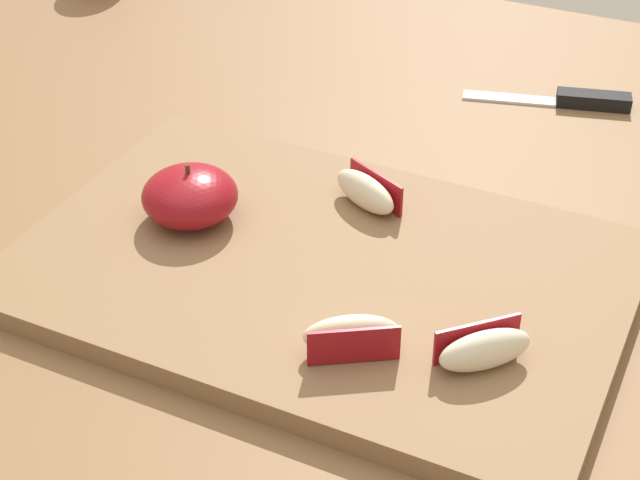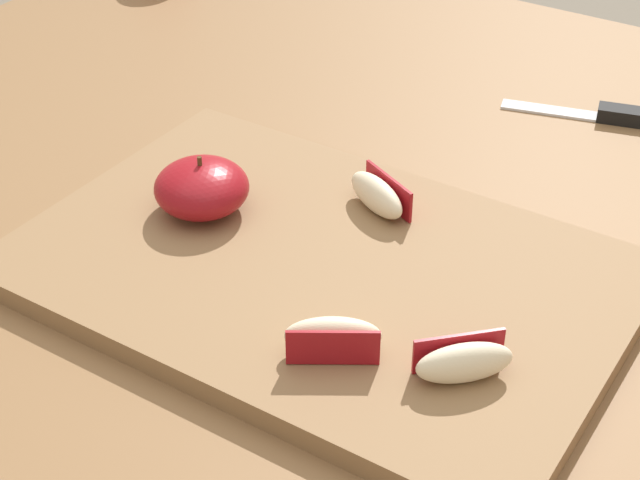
{
  "view_description": "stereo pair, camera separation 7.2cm",
  "coord_description": "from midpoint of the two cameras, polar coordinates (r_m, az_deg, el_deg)",
  "views": [
    {
      "loc": [
        0.23,
        -0.63,
        1.22
      ],
      "look_at": [
        -0.02,
        -0.1,
        0.81
      ],
      "focal_mm": 56.28,
      "sensor_mm": 36.0,
      "label": 1
    },
    {
      "loc": [
        0.3,
        -0.59,
        1.22
      ],
      "look_at": [
        -0.02,
        -0.1,
        0.81
      ],
      "focal_mm": 56.28,
      "sensor_mm": 36.0,
      "label": 2
    }
  ],
  "objects": [
    {
      "name": "dining_table",
      "position": [
        0.87,
        1.62,
        -4.55
      ],
      "size": [
        1.25,
        0.98,
        0.77
      ],
      "color": "brown",
      "rests_on": "ground_plane"
    },
    {
      "name": "cutting_board",
      "position": [
        0.74,
        -2.8,
        -1.94
      ],
      "size": [
        0.44,
        0.29,
        0.02
      ],
      "color": "olive",
      "rests_on": "dining_table"
    },
    {
      "name": "apple_wedge_left",
      "position": [
        0.78,
        0.02,
        2.71
      ],
      "size": [
        0.07,
        0.05,
        0.03
      ],
      "color": "beige",
      "rests_on": "cutting_board"
    },
    {
      "name": "apple_wedge_back",
      "position": [
        0.65,
        -1.39,
        -5.56
      ],
      "size": [
        0.06,
        0.05,
        0.03
      ],
      "color": "beige",
      "rests_on": "cutting_board"
    },
    {
      "name": "apple_half_skin_up",
      "position": [
        0.78,
        -10.05,
        2.41
      ],
      "size": [
        0.07,
        0.07,
        0.05
      ],
      "color": "maroon",
      "rests_on": "cutting_board"
    },
    {
      "name": "apple_wedge_front",
      "position": [
        0.64,
        6.14,
        -6.31
      ],
      "size": [
        0.06,
        0.06,
        0.03
      ],
      "color": "beige",
      "rests_on": "cutting_board"
    },
    {
      "name": "paring_knife",
      "position": [
        1.0,
        12.52,
        7.73
      ],
      "size": [
        0.16,
        0.06,
        0.01
      ],
      "color": "silver",
      "rests_on": "dining_table"
    }
  ]
}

